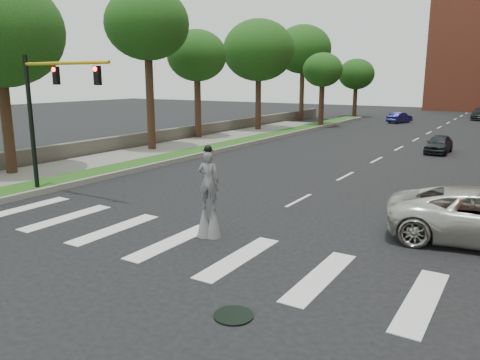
% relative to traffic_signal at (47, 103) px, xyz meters
% --- Properties ---
extents(ground_plane, '(160.00, 160.00, 0.00)m').
position_rel_traffic_signal_xyz_m(ground_plane, '(9.78, -3.00, -4.15)').
color(ground_plane, black).
rests_on(ground_plane, ground).
extents(grass_median, '(2.00, 60.00, 0.25)m').
position_rel_traffic_signal_xyz_m(grass_median, '(-1.72, 17.00, -4.03)').
color(grass_median, '#1F4C15').
rests_on(grass_median, ground).
extents(median_curb, '(0.20, 60.00, 0.28)m').
position_rel_traffic_signal_xyz_m(median_curb, '(-0.67, 17.00, -4.01)').
color(median_curb, gray).
rests_on(median_curb, ground).
extents(sidewalk_left, '(4.00, 60.00, 0.18)m').
position_rel_traffic_signal_xyz_m(sidewalk_left, '(-4.72, 7.00, -4.06)').
color(sidewalk_left, slate).
rests_on(sidewalk_left, ground).
extents(stone_wall, '(0.50, 56.00, 1.10)m').
position_rel_traffic_signal_xyz_m(stone_wall, '(-7.22, 19.00, -3.60)').
color(stone_wall, '#524E46').
rests_on(stone_wall, ground).
extents(manhole, '(0.90, 0.90, 0.04)m').
position_rel_traffic_signal_xyz_m(manhole, '(12.78, -5.00, -4.13)').
color(manhole, black).
rests_on(manhole, ground).
extents(traffic_signal, '(5.30, 0.23, 6.20)m').
position_rel_traffic_signal_xyz_m(traffic_signal, '(0.00, 0.00, 0.00)').
color(traffic_signal, black).
rests_on(traffic_signal, ground).
extents(stilt_performer, '(0.83, 0.65, 3.10)m').
position_rel_traffic_signal_xyz_m(stilt_performer, '(9.21, -0.90, -2.86)').
color(stilt_performer, '#352015').
rests_on(stilt_performer, ground).
extents(car_near, '(1.56, 3.79, 1.28)m').
position_rel_traffic_signal_xyz_m(car_near, '(12.67, 22.23, -3.51)').
color(car_near, black).
rests_on(car_near, ground).
extents(car_mid, '(2.36, 4.00, 1.25)m').
position_rel_traffic_signal_xyz_m(car_mid, '(4.87, 43.97, -3.53)').
color(car_mid, '#16174D').
rests_on(car_mid, ground).
extents(car_far, '(2.07, 4.89, 1.41)m').
position_rel_traffic_signal_xyz_m(car_far, '(12.57, 53.47, -3.45)').
color(car_far, black).
rests_on(car_far, ground).
extents(tree_2, '(5.80, 5.80, 11.31)m').
position_rel_traffic_signal_xyz_m(tree_2, '(-5.13, 12.17, 4.62)').
color(tree_2, '#352015').
rests_on(tree_2, ground).
extents(tree_3, '(5.02, 5.02, 9.16)m').
position_rel_traffic_signal_xyz_m(tree_3, '(-6.40, 19.47, 2.81)').
color(tree_3, '#352015').
rests_on(tree_3, ground).
extents(tree_4, '(6.94, 6.94, 10.76)m').
position_rel_traffic_signal_xyz_m(tree_4, '(-5.14, 27.75, 3.63)').
color(tree_4, '#352015').
rests_on(tree_4, ground).
extents(tree_5, '(6.84, 6.84, 11.49)m').
position_rel_traffic_signal_xyz_m(tree_5, '(-6.38, 40.87, 4.39)').
color(tree_5, '#352015').
rests_on(tree_5, ground).
extents(tree_6, '(4.21, 4.21, 7.83)m').
position_rel_traffic_signal_xyz_m(tree_6, '(-1.33, 34.82, 1.80)').
color(tree_6, '#352015').
rests_on(tree_6, ground).
extents(tree_7, '(4.74, 4.74, 7.70)m').
position_rel_traffic_signal_xyz_m(tree_7, '(-2.33, 49.22, 1.48)').
color(tree_7, '#352015').
rests_on(tree_7, ground).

